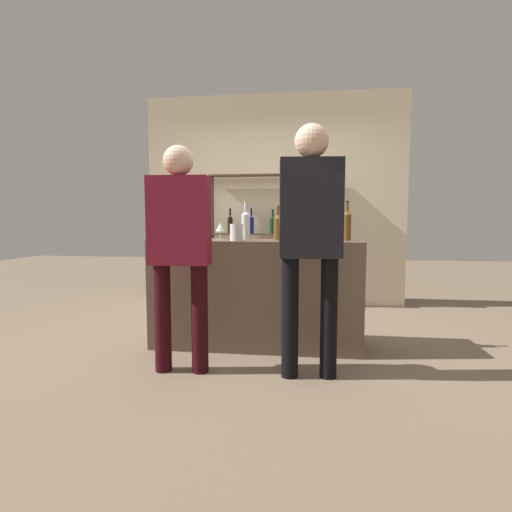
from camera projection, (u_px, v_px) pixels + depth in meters
name	position (u px, v px, depth m)	size (l,w,h in m)	color
ground_plane	(256.00, 345.00, 3.68)	(16.00, 16.00, 0.00)	#7A6651
bar_counter	(256.00, 293.00, 3.63)	(1.87, 0.55, 0.97)	brown
back_wall	(274.00, 201.00, 5.40)	(3.47, 0.12, 2.80)	beige
back_shelf	(274.00, 221.00, 5.25)	(1.68, 0.18, 1.74)	#4C3828
counter_bottle_0	(278.00, 226.00, 3.56)	(0.07, 0.07, 0.32)	brown
counter_bottle_1	(285.00, 225.00, 3.47)	(0.07, 0.07, 0.35)	silver
counter_bottle_2	(347.00, 225.00, 3.51)	(0.08, 0.08, 0.35)	brown
counter_bottle_3	(322.00, 227.00, 3.56)	(0.08, 0.08, 0.32)	silver
counter_bottle_4	(246.00, 224.00, 3.75)	(0.08, 0.08, 0.36)	silver
wine_glass	(220.00, 228.00, 3.63)	(0.08, 0.08, 0.15)	silver
cork_jar	(236.00, 232.00, 3.45)	(0.11, 0.11, 0.15)	silver
customer_right	(310.00, 229.00, 2.84)	(0.46, 0.24, 1.82)	black
customer_left	(180.00, 241.00, 2.95)	(0.45, 0.22, 1.69)	black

